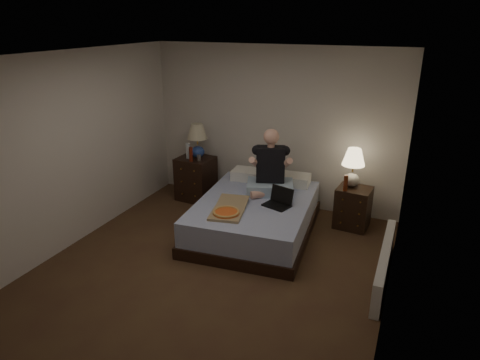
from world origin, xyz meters
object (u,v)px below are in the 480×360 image
at_px(nightstand_right, 353,208).
at_px(lamp_right, 353,168).
at_px(radiator, 384,264).
at_px(beer_bottle_left, 191,154).
at_px(lamp_left, 197,141).
at_px(beer_bottle_right, 346,183).
at_px(pizza_box, 226,213).
at_px(nightstand_left, 196,178).
at_px(bed, 254,217).
at_px(person, 271,162).
at_px(soda_can, 199,158).
at_px(laptop, 277,198).
at_px(water_bottle, 188,151).

relative_size(nightstand_right, lamp_right, 1.07).
relative_size(nightstand_right, radiator, 0.38).
bearing_deg(lamp_right, beer_bottle_left, -175.07).
relative_size(lamp_left, lamp_right, 1.00).
relative_size(beer_bottle_right, pizza_box, 0.30).
relative_size(nightstand_left, lamp_left, 1.28).
relative_size(bed, nightstand_left, 2.76).
bearing_deg(bed, nightstand_left, 145.52).
bearing_deg(person, bed, -124.30).
xyz_separation_m(soda_can, beer_bottle_left, (-0.10, -0.07, 0.06)).
xyz_separation_m(nightstand_right, pizza_box, (-1.39, -1.33, 0.24)).
height_order(person, laptop, person).
distance_m(lamp_right, radiator, 1.57).
distance_m(bed, nightstand_right, 1.44).
xyz_separation_m(soda_can, radiator, (3.01, -1.13, -0.57)).
bearing_deg(water_bottle, radiator, -19.94).
distance_m(nightstand_left, beer_bottle_left, 0.51).
bearing_deg(pizza_box, lamp_right, 35.23).
height_order(bed, nightstand_left, nightstand_left).
relative_size(beer_bottle_left, pizza_box, 0.30).
relative_size(nightstand_left, beer_bottle_left, 3.12).
distance_m(soda_can, beer_bottle_right, 2.34).
distance_m(bed, beer_bottle_left, 1.56).
bearing_deg(bed, person, 69.55).
xyz_separation_m(beer_bottle_right, person, (-1.02, -0.24, 0.25)).
bearing_deg(person, beer_bottle_left, 151.79).
distance_m(bed, radiator, 1.86).
relative_size(beer_bottle_right, person, 0.25).
bearing_deg(person, pizza_box, -123.90).
xyz_separation_m(nightstand_left, radiator, (3.14, -1.23, -0.16)).
xyz_separation_m(nightstand_left, soda_can, (0.13, -0.11, 0.41)).
bearing_deg(nightstand_left, person, -11.36).
bearing_deg(person, beer_bottle_right, -5.54).
height_order(nightstand_right, water_bottle, water_bottle).
distance_m(lamp_left, beer_bottle_left, 0.27).
bearing_deg(radiator, beer_bottle_right, 122.40).
bearing_deg(radiator, nightstand_right, 114.94).
height_order(person, pizza_box, person).
bearing_deg(water_bottle, lamp_right, 2.23).
height_order(nightstand_left, beer_bottle_left, beer_bottle_left).
relative_size(soda_can, beer_bottle_left, 0.43).
bearing_deg(nightstand_right, radiator, -59.99).
relative_size(nightstand_left, water_bottle, 2.87).
xyz_separation_m(lamp_left, beer_bottle_right, (2.43, -0.20, -0.28)).
bearing_deg(radiator, lamp_left, 157.77).
height_order(bed, radiator, bed).
distance_m(beer_bottle_left, beer_bottle_right, 2.44).
distance_m(nightstand_left, radiator, 3.38).
bearing_deg(nightstand_right, person, -156.11).
bearing_deg(person, soda_can, 148.21).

